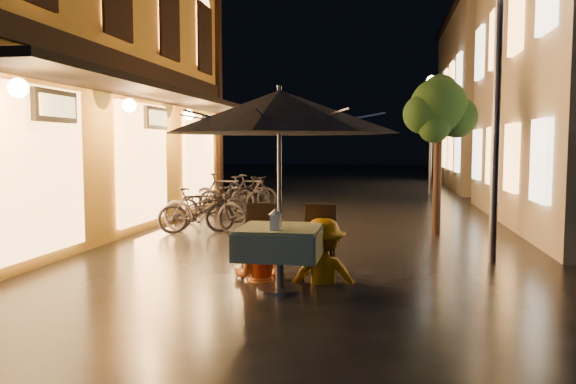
% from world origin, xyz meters
% --- Properties ---
extents(ground, '(90.00, 90.00, 0.00)m').
position_xyz_m(ground, '(0.00, 0.00, 0.00)').
color(ground, black).
rests_on(ground, ground).
extents(west_building, '(5.90, 11.40, 7.40)m').
position_xyz_m(west_building, '(-5.72, 4.00, 3.71)').
color(west_building, gold).
rests_on(west_building, ground).
extents(east_building_far, '(7.30, 10.30, 7.30)m').
position_xyz_m(east_building_far, '(7.49, 18.00, 3.66)').
color(east_building_far, tan).
rests_on(east_building_far, ground).
extents(street_tree, '(1.43, 1.20, 3.15)m').
position_xyz_m(street_tree, '(2.41, 4.51, 2.42)').
color(street_tree, black).
rests_on(street_tree, ground).
extents(streetlamp_near, '(0.36, 0.36, 4.23)m').
position_xyz_m(streetlamp_near, '(3.00, 2.00, 2.92)').
color(streetlamp_near, '#59595E').
rests_on(streetlamp_near, ground).
extents(streetlamp_far, '(0.36, 0.36, 4.23)m').
position_xyz_m(streetlamp_far, '(3.00, 14.00, 2.92)').
color(streetlamp_far, '#59595E').
rests_on(streetlamp_far, ground).
extents(cafe_table, '(0.99, 0.99, 0.78)m').
position_xyz_m(cafe_table, '(0.15, -0.15, 0.59)').
color(cafe_table, '#59595E').
rests_on(cafe_table, ground).
extents(patio_umbrella, '(2.83, 2.83, 2.46)m').
position_xyz_m(patio_umbrella, '(0.15, -0.15, 2.15)').
color(patio_umbrella, '#59595E').
rests_on(patio_umbrella, ground).
extents(cafe_chair_left, '(0.42, 0.42, 0.97)m').
position_xyz_m(cafe_chair_left, '(-0.25, 0.59, 0.54)').
color(cafe_chair_left, black).
rests_on(cafe_chair_left, ground).
extents(cafe_chair_right, '(0.42, 0.42, 0.97)m').
position_xyz_m(cafe_chair_right, '(0.55, 0.59, 0.54)').
color(cafe_chair_right, black).
rests_on(cafe_chair_right, ground).
extents(table_lantern, '(0.16, 0.16, 0.25)m').
position_xyz_m(table_lantern, '(0.15, -0.40, 0.92)').
color(table_lantern, white).
rests_on(table_lantern, cafe_table).
extents(person_orange, '(0.73, 0.57, 1.47)m').
position_xyz_m(person_orange, '(-0.22, 0.40, 0.73)').
color(person_orange, orange).
rests_on(person_orange, ground).
extents(person_yellow, '(1.11, 0.73, 1.60)m').
position_xyz_m(person_yellow, '(0.62, 0.39, 0.80)').
color(person_yellow, '#CE8300').
rests_on(person_yellow, ground).
extents(bicycle_0, '(2.00, 1.03, 1.00)m').
position_xyz_m(bicycle_0, '(-2.16, 4.00, 0.50)').
color(bicycle_0, black).
rests_on(bicycle_0, ground).
extents(bicycle_1, '(1.58, 0.99, 0.92)m').
position_xyz_m(bicycle_1, '(-2.30, 3.93, 0.46)').
color(bicycle_1, black).
rests_on(bicycle_1, ground).
extents(bicycle_2, '(1.76, 1.00, 0.87)m').
position_xyz_m(bicycle_2, '(-2.48, 5.47, 0.44)').
color(bicycle_2, black).
rests_on(bicycle_2, ground).
extents(bicycle_3, '(1.79, 0.78, 1.04)m').
position_xyz_m(bicycle_3, '(-2.68, 7.17, 0.52)').
color(bicycle_3, '#23222A').
rests_on(bicycle_3, ground).
extents(bicycle_4, '(1.90, 0.80, 0.97)m').
position_xyz_m(bicycle_4, '(-2.36, 7.01, 0.49)').
color(bicycle_4, black).
rests_on(bicycle_4, ground).
extents(bicycle_5, '(1.64, 0.79, 0.95)m').
position_xyz_m(bicycle_5, '(-2.25, 8.37, 0.48)').
color(bicycle_5, black).
rests_on(bicycle_5, ground).
extents(bicycle_6, '(1.57, 0.68, 0.80)m').
position_xyz_m(bicycle_6, '(-2.74, 9.71, 0.40)').
color(bicycle_6, black).
rests_on(bicycle_6, ground).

